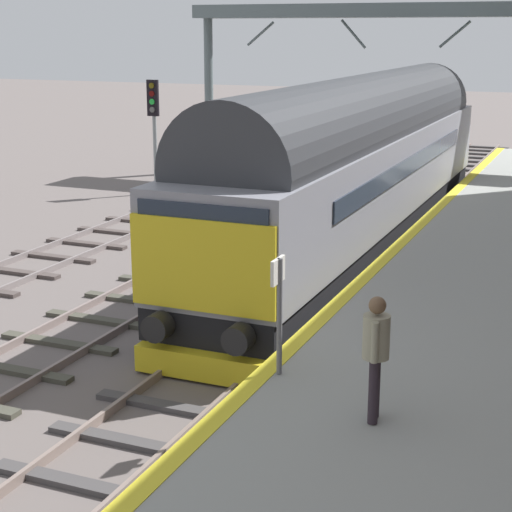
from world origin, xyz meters
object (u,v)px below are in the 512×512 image
object	(u,v)px
waiting_passenger	(376,347)
platform_number_sign	(279,297)
diesel_locomotive	(359,161)
signal_post_near	(154,120)

from	to	relation	value
waiting_passenger	platform_number_sign	bearing A→B (deg)	50.73
platform_number_sign	waiting_passenger	xyz separation A→B (m)	(1.67, -0.94, -0.17)
diesel_locomotive	waiting_passenger	xyz separation A→B (m)	(3.62, -11.73, -0.49)
diesel_locomotive	waiting_passenger	world-z (taller)	diesel_locomotive
diesel_locomotive	platform_number_sign	distance (m)	10.96
diesel_locomotive	signal_post_near	bearing A→B (deg)	149.61
diesel_locomotive	signal_post_near	world-z (taller)	diesel_locomotive
signal_post_near	waiting_passenger	bearing A→B (deg)	-53.25
diesel_locomotive	platform_number_sign	world-z (taller)	diesel_locomotive
signal_post_near	platform_number_sign	world-z (taller)	signal_post_near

